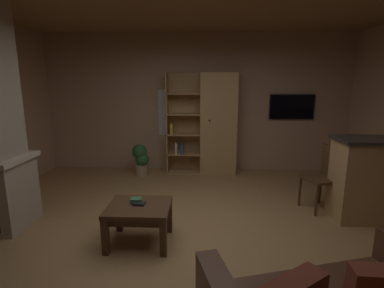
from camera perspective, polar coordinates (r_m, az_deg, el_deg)
name	(u,v)px	position (r m, az deg, el deg)	size (l,w,h in m)	color
floor	(191,239)	(3.62, -0.27, -18.04)	(6.13, 5.68, 0.02)	#A37A4C
wall_back	(197,104)	(6.02, 0.98, 7.90)	(6.25, 0.06, 2.75)	tan
window_pane_back	(177,113)	(6.03, -2.86, 6.11)	(0.79, 0.01, 0.94)	white
bookshelf_cabinet	(214,125)	(5.79, 4.24, 3.77)	(1.37, 0.41, 1.99)	tan
coffee_table	(139,213)	(3.42, -10.34, -13.07)	(0.69, 0.60, 0.45)	#4C331E
table_book_0	(139,204)	(3.39, -10.33, -11.40)	(0.13, 0.09, 0.03)	black
table_book_1	(136,199)	(3.44, -10.89, -10.61)	(0.12, 0.10, 0.03)	#387247
dining_chair	(325,174)	(4.57, 24.62, -5.29)	(0.53, 0.53, 0.92)	#4C331E
potted_floor_plant	(141,159)	(5.79, -10.00, -2.84)	(0.32, 0.29, 0.63)	#9E896B
wall_mounted_tv	(292,107)	(6.21, 18.92, 6.89)	(0.88, 0.06, 0.50)	black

